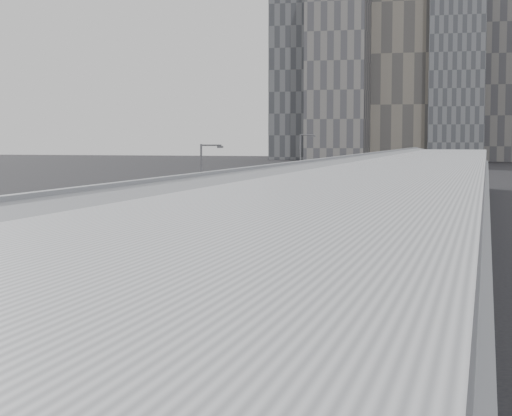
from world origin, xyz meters
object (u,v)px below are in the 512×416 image
at_px(bus_7, 362,188).
at_px(bus_6, 349,194).
at_px(bus_3, 257,229).
at_px(bus_8, 374,183).
at_px(street_lamp_near, 204,184).
at_px(bus_1, 120,284).
at_px(shipping_container, 331,185).
at_px(bus_5, 331,201).
at_px(street_lamp_far, 302,165).
at_px(bus_9, 387,180).
at_px(bus_2, 204,250).
at_px(bus_4, 301,213).
at_px(suv, 349,184).

bearing_deg(bus_7, bus_6, -88.86).
relative_size(bus_3, bus_8, 0.93).
height_order(bus_3, street_lamp_near, street_lamp_near).
relative_size(bus_1, bus_6, 0.96).
height_order(bus_3, shipping_container, bus_3).
height_order(bus_5, street_lamp_near, street_lamp_near).
height_order(street_lamp_far, shipping_container, street_lamp_far).
bearing_deg(bus_9, street_lamp_far, -94.27).
relative_size(bus_1, bus_8, 0.93).
relative_size(bus_2, bus_4, 0.99).
bearing_deg(street_lamp_far, bus_7, 67.63).
bearing_deg(bus_1, shipping_container, 90.90).
bearing_deg(bus_3, street_lamp_near, 143.72).
height_order(bus_2, bus_8, bus_8).
distance_m(bus_3, bus_5, 31.45).
xyz_separation_m(bus_1, suv, (-5.82, 109.96, -0.80)).
height_order(bus_1, bus_3, bus_3).
height_order(bus_2, bus_4, bus_4).
bearing_deg(suv, bus_6, -98.34).
bearing_deg(suv, bus_4, -102.10).
bearing_deg(suv, street_lamp_far, -106.79).
bearing_deg(shipping_container, suv, 79.30).
bearing_deg(shipping_container, bus_6, -82.85).
bearing_deg(bus_4, street_lamp_far, 100.67).
xyz_separation_m(street_lamp_far, shipping_container, (-0.93, 26.70, -3.92)).
distance_m(bus_6, bus_9, 42.55).
relative_size(bus_4, suv, 2.58).
height_order(bus_2, street_lamp_near, street_lamp_near).
height_order(bus_2, bus_3, bus_2).
bearing_deg(bus_2, bus_8, 94.20).
distance_m(bus_3, suv, 83.83).
height_order(bus_5, bus_9, bus_5).
bearing_deg(bus_4, street_lamp_near, -123.54).
distance_m(bus_6, bus_7, 11.85).
distance_m(bus_5, suv, 52.54).
relative_size(bus_5, street_lamp_far, 1.37).
height_order(bus_7, street_lamp_far, street_lamp_far).
bearing_deg(bus_3, bus_6, 89.64).
relative_size(bus_9, suv, 2.37).
relative_size(shipping_container, suv, 1.10).
height_order(bus_6, bus_9, bus_6).
distance_m(bus_8, shipping_container, 7.27).
height_order(bus_4, bus_5, bus_4).
bearing_deg(bus_6, suv, 103.05).
xyz_separation_m(bus_5, bus_7, (-0.04, 24.76, 0.14)).
bearing_deg(bus_9, shipping_container, -107.47).
distance_m(bus_4, bus_7, 41.83).
bearing_deg(street_lamp_near, bus_4, 57.69).
bearing_deg(shipping_container, street_lamp_far, -96.20).
xyz_separation_m(bus_2, bus_3, (-0.06, 13.34, -0.06)).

